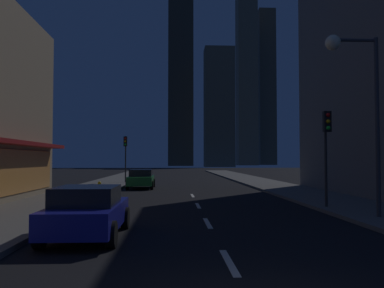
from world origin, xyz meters
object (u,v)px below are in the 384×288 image
car_parked_near (88,211)px  fire_hydrant_far_left (99,187)px  car_parked_far (141,179)px  traffic_light_far_left (125,149)px  traffic_light_near_right (327,137)px  street_lamp_right (354,81)px

car_parked_near → fire_hydrant_far_left: size_ratio=6.48×
fire_hydrant_far_left → car_parked_far: bearing=63.6°
car_parked_near → car_parked_far: 19.00m
car_parked_far → car_parked_near: bearing=-90.0°
fire_hydrant_far_left → traffic_light_far_left: bearing=87.8°
car_parked_far → fire_hydrant_far_left: 5.18m
car_parked_far → traffic_light_near_right: traffic_light_near_right is taller
car_parked_far → fire_hydrant_far_left: size_ratio=6.48×
fire_hydrant_far_left → car_parked_near: bearing=-80.9°
traffic_light_near_right → fire_hydrant_far_left: bearing=142.3°
fire_hydrant_far_left → traffic_light_near_right: bearing=-37.7°
car_parked_near → car_parked_far: same height
car_parked_near → car_parked_far: (0.00, 19.00, 0.00)m
car_parked_near → traffic_light_far_left: (-1.90, 24.90, 2.45)m
traffic_light_near_right → street_lamp_right: bearing=-92.3°
street_lamp_right → traffic_light_near_right: bearing=87.7°
car_parked_far → traffic_light_far_left: (-1.90, 5.90, 2.45)m
car_parked_far → fire_hydrant_far_left: bearing=-116.4°
car_parked_near → fire_hydrant_far_left: car_parked_near is taller
traffic_light_far_left → traffic_light_near_right: bearing=-60.4°
traffic_light_far_left → fire_hydrant_far_left: bearing=-92.2°
traffic_light_near_right → traffic_light_far_left: (-11.00, 19.33, 0.00)m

